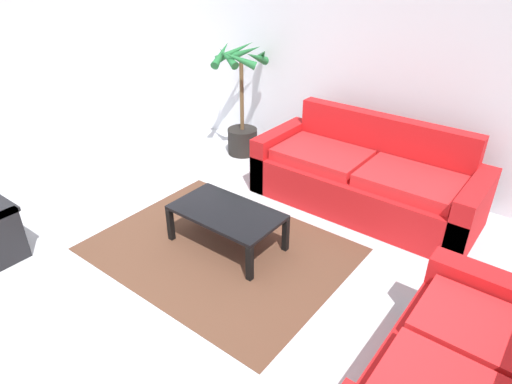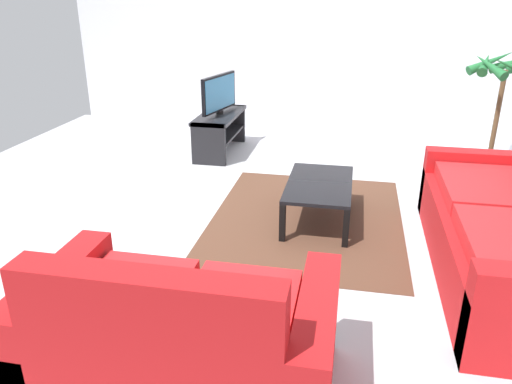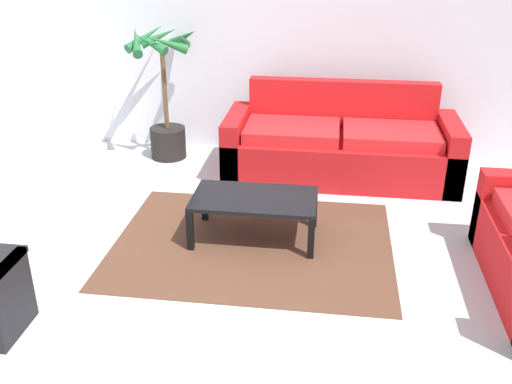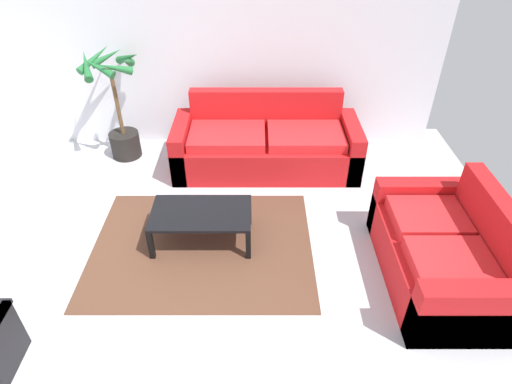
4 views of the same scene
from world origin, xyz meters
The scene contains 6 objects.
ground_plane centered at (0.00, 0.00, 0.00)m, with size 6.60×6.60×0.00m, color #B2B2B7.
wall_back centered at (0.00, 3.00, 1.35)m, with size 6.00×0.06×2.70m, color silver.
couch_main centered at (0.74, 2.28, 0.30)m, with size 2.27×0.90×0.90m.
coffee_table centered at (0.07, 0.88, 0.32)m, with size 0.99×0.57×0.37m.
area_rug centered at (0.07, 0.78, 0.00)m, with size 2.20×1.70×0.01m, color #513323.
potted_palm centered at (-1.12, 2.56, 0.60)m, with size 0.80×0.74×1.41m.
Camera 3 is at (0.64, -3.19, 2.30)m, focal length 40.35 mm.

